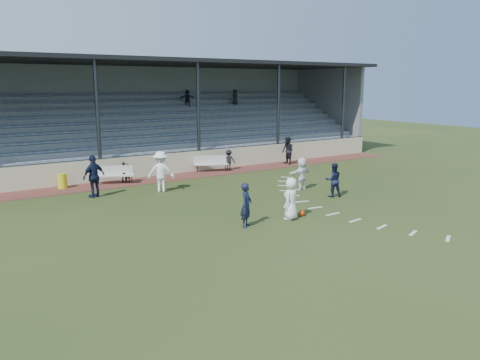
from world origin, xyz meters
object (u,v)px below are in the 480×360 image
(player_white_lead, at_px, (291,199))
(official, at_px, (288,151))
(bench_left, at_px, (114,173))
(bench_right, at_px, (210,162))
(trash_bin, at_px, (62,181))
(player_navy_lead, at_px, (246,205))
(football, at_px, (302,213))

(player_white_lead, height_order, official, official)
(bench_left, distance_m, player_white_lead, 10.82)
(bench_right, height_order, trash_bin, bench_right)
(trash_bin, relative_size, player_navy_lead, 0.45)
(bench_left, height_order, bench_right, same)
(bench_right, height_order, official, official)
(bench_right, xyz_separation_m, player_navy_lead, (-4.37, -10.37, 0.23))
(official, bearing_deg, football, -32.70)
(bench_right, bearing_deg, trash_bin, -157.24)
(player_white_lead, xyz_separation_m, player_navy_lead, (-1.98, 0.14, 0.00))
(player_white_lead, distance_m, player_navy_lead, 1.99)
(bench_right, distance_m, player_navy_lead, 11.26)
(bench_left, relative_size, bench_right, 1.00)
(football, distance_m, player_white_lead, 0.96)
(bench_right, relative_size, official, 1.12)
(trash_bin, xyz_separation_m, official, (13.98, -0.58, 0.53))
(bench_right, xyz_separation_m, player_white_lead, (-2.39, -10.52, 0.23))
(trash_bin, bearing_deg, bench_right, -0.15)
(trash_bin, xyz_separation_m, football, (6.79, -10.44, -0.27))
(bench_right, distance_m, trash_bin, 8.53)
(football, height_order, player_navy_lead, player_navy_lead)
(football, bearing_deg, bench_right, 80.53)
(bench_left, relative_size, trash_bin, 2.71)
(bench_left, bearing_deg, trash_bin, -164.25)
(bench_right, distance_m, football, 10.58)
(player_navy_lead, bearing_deg, bench_right, 28.20)
(football, bearing_deg, bench_left, 112.79)
(bench_right, height_order, player_navy_lead, player_navy_lead)
(football, bearing_deg, official, 53.90)
(bench_left, height_order, official, official)
(trash_bin, relative_size, player_white_lead, 0.45)
(official, bearing_deg, bench_right, -92.46)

